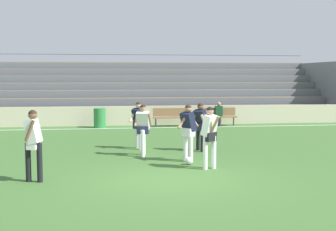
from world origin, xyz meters
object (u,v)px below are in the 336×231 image
Objects in this scene: player_white_on_ball at (33,139)px; soccer_ball at (189,161)px; player_white_deep_cover at (143,125)px; bleacher_stand at (101,89)px; bench_centre_sideline at (171,115)px; player_dark_challenging at (188,128)px; spectator_seated at (219,112)px; trash_bin at (100,118)px; bench_near_wall_gap at (218,115)px; player_dark_wide_left at (139,121)px; player_dark_pressing_high at (200,123)px; player_white_trailing_run at (210,132)px.

player_white_on_ball reaches higher than soccer_ball.
player_white_deep_cover is 2.15m from soccer_ball.
bleacher_stand reaches higher than bench_centre_sideline.
player_dark_challenging is 0.97× the size of player_white_on_ball.
player_dark_challenging reaches higher than spectator_seated.
trash_bin is 4.29× the size of soccer_ball.
bleacher_stand is at bearing 101.08° from soccer_ball.
bench_near_wall_gap is 1.11× the size of player_dark_wide_left.
player_dark_wide_left is (2.80, 4.46, -0.07)m from player_white_on_ball.
player_white_deep_cover is at bearing -82.94° from bleacher_stand.
spectator_seated is 7.86m from player_dark_wide_left.
player_white_on_ball is at bearing -113.74° from bench_centre_sideline.
soccer_ball is (2.69, -13.76, -1.64)m from bleacher_stand.
spectator_seated is at bearing 55.37° from player_dark_wide_left.
bench_centre_sideline is 1.11× the size of player_white_deep_cover.
spectator_seated is at bearing 71.14° from player_dark_pressing_high.
player_dark_pressing_high is 2.13m from player_dark_wide_left.
bench_near_wall_gap is 0.19m from spectator_seated.
player_white_on_ball is at bearing -123.61° from spectator_seated.
player_white_trailing_run is at bearing -55.48° from soccer_ball.
player_white_on_ball is at bearing -122.08° from player_dark_wide_left.
spectator_seated reaches higher than bench_centre_sideline.
trash_bin is at bearing 107.23° from player_white_trailing_run.
bench_near_wall_gap is at bearing 0.00° from bench_centre_sideline.
bleacher_stand is 14.12m from soccer_ball.
trash_bin is 11.03m from player_white_on_ball.
soccer_ball is (1.19, -1.58, -0.85)m from player_white_deep_cover.
player_white_trailing_run is at bearing 11.09° from player_white_on_ball.
trash_bin is 0.56× the size of player_white_trailing_run.
player_white_trailing_run is 1.04× the size of player_white_deep_cover.
player_white_deep_cover is 1.37m from player_dark_wide_left.
player_white_on_ball reaches higher than player_white_trailing_run.
player_dark_challenging reaches higher than player_dark_wide_left.
player_dark_wide_left is at bearing -107.38° from bench_centre_sideline.
soccer_ball is (-0.44, 0.64, -0.90)m from player_white_trailing_run.
spectator_seated is at bearing 74.44° from player_white_trailing_run.
player_dark_wide_left is (1.45, -6.47, 0.49)m from trash_bin.
bleacher_stand reaches higher than player_white_trailing_run.
bench_centre_sideline is 6.91m from player_dark_wide_left.
trash_bin reaches higher than bench_near_wall_gap.
trash_bin is 0.58× the size of player_white_deep_cover.
player_dark_wide_left is (-2.01, 0.73, 0.01)m from player_dark_pressing_high.
player_white_trailing_run is 7.69× the size of soccer_ball.
trash_bin is 0.56× the size of player_dark_challenging.
player_white_trailing_run is 1.19m from soccer_ball.
bench_near_wall_gap is at bearing 70.59° from player_dark_challenging.
bench_near_wall_gap is at bearing 74.61° from player_white_trailing_run.
player_white_on_ball is 1.06× the size of player_white_deep_cover.
player_white_deep_cover is (-4.42, -7.84, 0.26)m from spectator_seated.
player_dark_challenging is at bearing 26.35° from player_white_on_ball.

